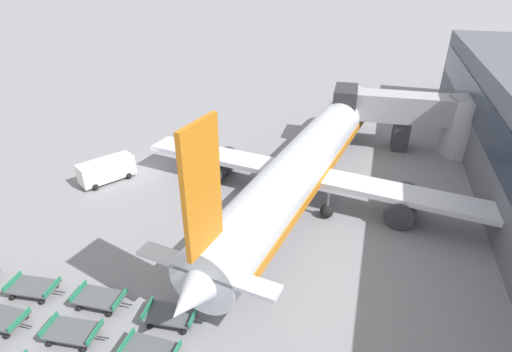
% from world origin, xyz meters
% --- Properties ---
extents(ground_plane, '(500.00, 500.00, 0.00)m').
position_xyz_m(ground_plane, '(0.00, 0.00, 0.00)').
color(ground_plane, gray).
extents(jet_bridge, '(16.17, 5.26, 6.34)m').
position_xyz_m(jet_bridge, '(25.67, 12.97, 3.78)').
color(jet_bridge, '#A8AAB2').
rests_on(jet_bridge, ground_plane).
extents(airplane, '(30.01, 38.73, 12.03)m').
position_xyz_m(airplane, '(15.57, 0.06, 3.08)').
color(airplane, silver).
rests_on(airplane, ground_plane).
extents(service_van, '(4.16, 5.23, 2.11)m').
position_xyz_m(service_van, '(-2.46, -3.12, 1.15)').
color(service_van, white).
rests_on(service_van, ground_plane).
extents(baggage_dolly_row_mid_a_col_b, '(3.56, 1.79, 0.92)m').
position_xyz_m(baggage_dolly_row_mid_a_col_b, '(2.06, -19.50, 0.48)').
color(baggage_dolly_row_mid_a_col_b, '#515459').
rests_on(baggage_dolly_row_mid_a_col_b, ground_plane).
extents(baggage_dolly_row_mid_a_col_c, '(3.61, 1.95, 0.92)m').
position_xyz_m(baggage_dolly_row_mid_a_col_c, '(6.58, -19.10, 0.48)').
color(baggage_dolly_row_mid_a_col_c, '#515459').
rests_on(baggage_dolly_row_mid_a_col_c, ground_plane).
extents(baggage_dolly_row_mid_a_col_d, '(3.55, 1.76, 0.92)m').
position_xyz_m(baggage_dolly_row_mid_a_col_d, '(11.24, -18.97, 0.48)').
color(baggage_dolly_row_mid_a_col_d, '#515459').
rests_on(baggage_dolly_row_mid_a_col_d, ground_plane).
extents(baggage_dolly_row_mid_b_col_b, '(3.61, 1.96, 0.92)m').
position_xyz_m(baggage_dolly_row_mid_b_col_b, '(1.99, -17.02, 0.48)').
color(baggage_dolly_row_mid_b_col_b, '#515459').
rests_on(baggage_dolly_row_mid_b_col_b, ground_plane).
extents(baggage_dolly_row_mid_b_col_c, '(3.58, 1.86, 0.92)m').
position_xyz_m(baggage_dolly_row_mid_b_col_c, '(6.46, -16.59, 0.48)').
color(baggage_dolly_row_mid_b_col_c, '#515459').
rests_on(baggage_dolly_row_mid_b_col_c, ground_plane).
extents(baggage_dolly_row_mid_b_col_d, '(3.60, 1.94, 0.92)m').
position_xyz_m(baggage_dolly_row_mid_b_col_d, '(11.11, -16.52, 0.48)').
color(baggage_dolly_row_mid_b_col_d, '#515459').
rests_on(baggage_dolly_row_mid_b_col_d, ground_plane).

